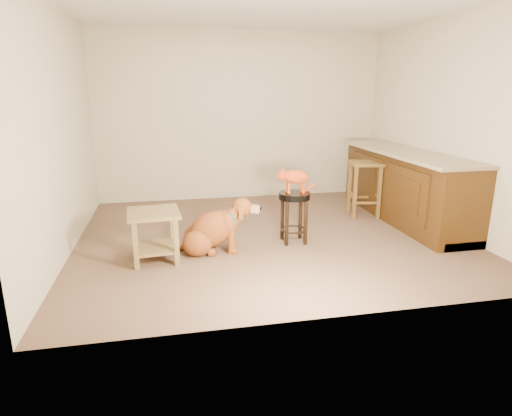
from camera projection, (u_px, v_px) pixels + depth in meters
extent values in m
cube|color=brown|center=(269.00, 235.00, 5.21)|extent=(4.50, 4.00, 0.01)
cube|color=beige|center=(241.00, 117.00, 6.75)|extent=(4.50, 0.04, 2.60)
cube|color=beige|center=(336.00, 151.00, 2.98)|extent=(4.50, 0.04, 2.60)
cube|color=beige|center=(59.00, 131.00, 4.43)|extent=(0.04, 4.00, 2.60)
cube|color=beige|center=(447.00, 124.00, 5.30)|extent=(0.04, 4.00, 2.60)
cube|color=silver|center=(271.00, 3.00, 4.52)|extent=(4.50, 4.00, 0.04)
cube|color=#3E250B|center=(405.00, 187.00, 5.75)|extent=(0.60, 2.50, 0.90)
cube|color=gray|center=(407.00, 152.00, 5.62)|extent=(0.70, 2.56, 0.04)
cube|color=black|center=(405.00, 215.00, 5.87)|extent=(0.52, 2.50, 0.10)
cube|color=#3E250B|center=(406.00, 194.00, 5.16)|extent=(0.02, 0.90, 0.62)
cube|color=#3E250B|center=(366.00, 177.00, 6.20)|extent=(0.02, 0.90, 0.62)
cube|color=#321D08|center=(405.00, 194.00, 5.16)|extent=(0.02, 0.60, 0.40)
cube|color=#321D08|center=(365.00, 177.00, 6.19)|extent=(0.02, 0.60, 0.40)
cylinder|color=black|center=(300.00, 217.00, 5.05)|extent=(0.04, 0.04, 0.52)
cylinder|color=black|center=(282.00, 218.00, 5.01)|extent=(0.04, 0.04, 0.52)
cylinder|color=black|center=(306.00, 223.00, 4.84)|extent=(0.04, 0.04, 0.52)
cylinder|color=black|center=(287.00, 224.00, 4.80)|extent=(0.04, 0.04, 0.52)
torus|color=black|center=(294.00, 229.00, 4.96)|extent=(0.31, 0.31, 0.02)
cylinder|color=black|center=(294.00, 196.00, 4.85)|extent=(0.36, 0.36, 0.07)
cube|color=brown|center=(372.00, 188.00, 6.11)|extent=(0.05, 0.05, 0.72)
cube|color=brown|center=(349.00, 188.00, 6.10)|extent=(0.05, 0.05, 0.72)
cube|color=brown|center=(379.00, 193.00, 5.79)|extent=(0.05, 0.05, 0.72)
cube|color=brown|center=(355.00, 193.00, 5.78)|extent=(0.05, 0.05, 0.72)
cube|color=brown|center=(366.00, 163.00, 5.84)|extent=(0.48, 0.48, 0.04)
cube|color=brown|center=(173.00, 230.00, 4.62)|extent=(0.05, 0.05, 0.49)
cube|color=brown|center=(135.00, 234.00, 4.52)|extent=(0.05, 0.05, 0.49)
cube|color=brown|center=(176.00, 242.00, 4.26)|extent=(0.05, 0.05, 0.49)
cube|color=brown|center=(136.00, 246.00, 4.15)|extent=(0.05, 0.05, 0.49)
cube|color=brown|center=(153.00, 213.00, 4.32)|extent=(0.55, 0.55, 0.04)
cube|color=brown|center=(156.00, 248.00, 4.42)|extent=(0.47, 0.47, 0.03)
ellipsoid|color=brown|center=(198.00, 236.00, 4.76)|extent=(0.35, 0.30, 0.29)
ellipsoid|color=brown|center=(197.00, 244.00, 4.54)|extent=(0.35, 0.30, 0.29)
cylinder|color=brown|center=(213.00, 244.00, 4.82)|extent=(0.08, 0.10, 0.09)
cylinder|color=brown|center=(212.00, 253.00, 4.56)|extent=(0.08, 0.10, 0.09)
ellipsoid|color=brown|center=(212.00, 229.00, 4.63)|extent=(0.69, 0.42, 0.59)
ellipsoid|color=brown|center=(227.00, 223.00, 4.63)|extent=(0.28, 0.30, 0.30)
cylinder|color=brown|center=(231.00, 234.00, 4.75)|extent=(0.08, 0.08, 0.34)
cylinder|color=brown|center=(231.00, 238.00, 4.59)|extent=(0.08, 0.08, 0.34)
sphere|color=brown|center=(233.00, 246.00, 4.79)|extent=(0.09, 0.09, 0.09)
sphere|color=brown|center=(234.00, 251.00, 4.63)|extent=(0.09, 0.09, 0.09)
cylinder|color=brown|center=(234.00, 215.00, 4.61)|extent=(0.23, 0.18, 0.22)
ellipsoid|color=brown|center=(242.00, 207.00, 4.59)|extent=(0.24, 0.22, 0.21)
cube|color=#9A7B60|center=(253.00, 209.00, 4.60)|extent=(0.15, 0.09, 0.09)
sphere|color=black|center=(259.00, 208.00, 4.61)|extent=(0.05, 0.05, 0.05)
cube|color=brown|center=(240.00, 207.00, 4.69)|extent=(0.05, 0.06, 0.15)
cube|color=brown|center=(241.00, 212.00, 4.51)|extent=(0.05, 0.06, 0.15)
torus|color=#0C6160|center=(234.00, 215.00, 4.61)|extent=(0.14, 0.21, 0.18)
cylinder|color=#D8BF4C|center=(238.00, 221.00, 4.63)|extent=(0.01, 0.04, 0.04)
cylinder|color=brown|center=(182.00, 248.00, 4.71)|extent=(0.28, 0.12, 0.06)
ellipsoid|color=#A03710|center=(296.00, 177.00, 4.79)|extent=(0.32, 0.15, 0.19)
cylinder|color=#A03710|center=(287.00, 187.00, 4.85)|extent=(0.03, 0.03, 0.12)
sphere|color=#A03710|center=(287.00, 191.00, 4.86)|extent=(0.04, 0.04, 0.04)
cylinder|color=#A03710|center=(289.00, 188.00, 4.77)|extent=(0.03, 0.03, 0.12)
sphere|color=#A03710|center=(289.00, 193.00, 4.78)|extent=(0.04, 0.04, 0.04)
cylinder|color=#A03710|center=(301.00, 186.00, 4.88)|extent=(0.03, 0.03, 0.12)
sphere|color=#A03710|center=(301.00, 190.00, 4.89)|extent=(0.04, 0.04, 0.04)
cylinder|color=#A03710|center=(304.00, 188.00, 4.80)|extent=(0.03, 0.03, 0.12)
sphere|color=#A03710|center=(303.00, 192.00, 4.81)|extent=(0.04, 0.04, 0.04)
sphere|color=#A03710|center=(282.00, 176.00, 4.76)|extent=(0.11, 0.11, 0.11)
sphere|color=#A03710|center=(278.00, 177.00, 4.76)|extent=(0.04, 0.04, 0.04)
sphere|color=brown|center=(276.00, 177.00, 4.75)|extent=(0.02, 0.02, 0.02)
cone|color=#A03710|center=(282.00, 170.00, 4.78)|extent=(0.05, 0.05, 0.05)
cone|color=#C66B60|center=(282.00, 170.00, 4.78)|extent=(0.03, 0.03, 0.03)
cone|color=#A03710|center=(284.00, 171.00, 4.71)|extent=(0.05, 0.05, 0.05)
cone|color=#C66B60|center=(284.00, 171.00, 4.71)|extent=(0.03, 0.03, 0.03)
cylinder|color=#A03710|center=(308.00, 189.00, 4.90)|extent=(0.23, 0.12, 0.11)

